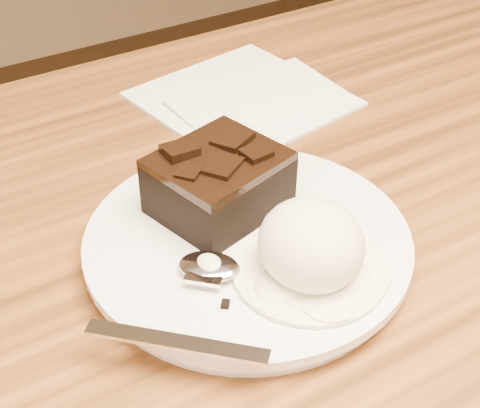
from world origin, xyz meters
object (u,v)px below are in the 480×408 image
plate (247,246)px  spoon (209,268)px  ice_cream_scoop (311,245)px  napkin (242,97)px  brownie (219,187)px

plate → spoon: size_ratio=1.40×
plate → spoon: 0.05m
ice_cream_scoop → napkin: 0.27m
plate → ice_cream_scoop: size_ratio=3.20×
plate → napkin: 0.22m
brownie → ice_cream_scoop: 0.09m
ice_cream_scoop → spoon: 0.07m
napkin → brownie: bearing=-126.8°
brownie → spoon: brownie is taller
spoon → napkin: spoon is taller
spoon → ice_cream_scoop: bearing=-76.2°
napkin → ice_cream_scoop: bearing=-112.4°
napkin → plate: bearing=-120.9°
brownie → napkin: brownie is taller
brownie → spoon: bearing=-125.5°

